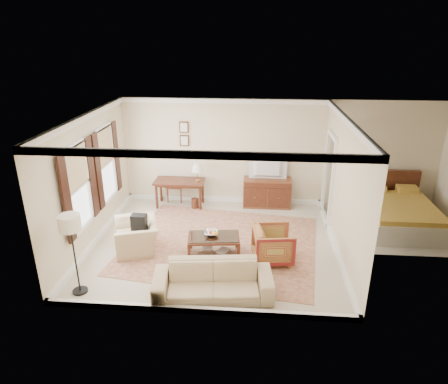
# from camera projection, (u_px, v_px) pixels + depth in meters

# --- Properties ---
(room_shell) EXTENTS (5.51, 5.01, 2.91)m
(room_shell) POSITION_uv_depth(u_px,v_px,m) (213.00, 138.00, 8.22)
(room_shell) COLOR beige
(room_shell) RESTS_ON ground
(annex_bedroom) EXTENTS (3.00, 2.70, 2.90)m
(annex_bedroom) POSITION_uv_depth(u_px,v_px,m) (402.00, 215.00, 9.73)
(annex_bedroom) COLOR beige
(annex_bedroom) RESTS_ON ground
(window_front) EXTENTS (0.12, 1.56, 1.80)m
(window_front) POSITION_uv_depth(u_px,v_px,m) (78.00, 188.00, 8.12)
(window_front) COLOR #CCB284
(window_front) RESTS_ON room_shell
(window_rear) EXTENTS (0.12, 1.56, 1.80)m
(window_rear) POSITION_uv_depth(u_px,v_px,m) (106.00, 164.00, 9.60)
(window_rear) COLOR #CCB284
(window_rear) RESTS_ON room_shell
(doorway) EXTENTS (0.10, 1.12, 2.25)m
(doorway) POSITION_uv_depth(u_px,v_px,m) (328.00, 180.00, 9.92)
(doorway) COLOR white
(doorway) RESTS_ON room_shell
(rug) EXTENTS (4.66, 4.14, 0.01)m
(rug) POSITION_uv_depth(u_px,v_px,m) (221.00, 244.00, 9.10)
(rug) COLOR brown
(rug) RESTS_ON room_shell
(writing_desk) EXTENTS (1.35, 0.68, 0.74)m
(writing_desk) POSITION_uv_depth(u_px,v_px,m) (180.00, 184.00, 10.90)
(writing_desk) COLOR #532617
(writing_desk) RESTS_ON room_shell
(desk_chair) EXTENTS (0.52, 0.52, 1.05)m
(desk_chair) POSITION_uv_depth(u_px,v_px,m) (175.00, 183.00, 11.28)
(desk_chair) COLOR brown
(desk_chair) RESTS_ON room_shell
(desk_lamp) EXTENTS (0.32, 0.32, 0.50)m
(desk_lamp) POSITION_uv_depth(u_px,v_px,m) (197.00, 172.00, 10.73)
(desk_lamp) COLOR silver
(desk_lamp) RESTS_ON writing_desk
(framed_prints) EXTENTS (0.25, 0.04, 0.68)m
(framed_prints) POSITION_uv_depth(u_px,v_px,m) (184.00, 134.00, 10.78)
(framed_prints) COLOR #532617
(framed_prints) RESTS_ON room_shell
(sideboard) EXTENTS (1.29, 0.50, 0.79)m
(sideboard) POSITION_uv_depth(u_px,v_px,m) (267.00, 193.00, 10.95)
(sideboard) COLOR brown
(sideboard) RESTS_ON room_shell
(tv) EXTENTS (0.97, 0.56, 0.13)m
(tv) POSITION_uv_depth(u_px,v_px,m) (268.00, 162.00, 10.61)
(tv) COLOR black
(tv) RESTS_ON sideboard
(coffee_table) EXTENTS (1.15, 0.76, 0.46)m
(coffee_table) POSITION_uv_depth(u_px,v_px,m) (214.00, 241.00, 8.52)
(coffee_table) COLOR #532617
(coffee_table) RESTS_ON room_shell
(fruit_bowl) EXTENTS (0.42, 0.42, 0.10)m
(fruit_bowl) POSITION_uv_depth(u_px,v_px,m) (211.00, 233.00, 8.51)
(fruit_bowl) COLOR silver
(fruit_bowl) RESTS_ON coffee_table
(book_a) EXTENTS (0.28, 0.04, 0.38)m
(book_a) POSITION_uv_depth(u_px,v_px,m) (202.00, 246.00, 8.65)
(book_a) COLOR brown
(book_a) RESTS_ON coffee_table
(book_b) EXTENTS (0.26, 0.15, 0.38)m
(book_b) POSITION_uv_depth(u_px,v_px,m) (219.00, 249.00, 8.54)
(book_b) COLOR brown
(book_b) RESTS_ON coffee_table
(striped_armchair) EXTENTS (0.85, 0.89, 0.82)m
(striped_armchair) POSITION_uv_depth(u_px,v_px,m) (273.00, 243.00, 8.30)
(striped_armchair) COLOR maroon
(striped_armchair) RESTS_ON room_shell
(club_armchair) EXTENTS (0.96, 1.19, 0.90)m
(club_armchair) POSITION_uv_depth(u_px,v_px,m) (136.00, 231.00, 8.71)
(club_armchair) COLOR tan
(club_armchair) RESTS_ON room_shell
(backpack) EXTENTS (0.34, 0.39, 0.40)m
(backpack) POSITION_uv_depth(u_px,v_px,m) (139.00, 221.00, 8.61)
(backpack) COLOR black
(backpack) RESTS_ON club_armchair
(sofa) EXTENTS (2.20, 0.86, 0.84)m
(sofa) POSITION_uv_depth(u_px,v_px,m) (213.00, 276.00, 7.16)
(sofa) COLOR tan
(sofa) RESTS_ON room_shell
(floor_lamp) EXTENTS (0.39, 0.39, 1.57)m
(floor_lamp) POSITION_uv_depth(u_px,v_px,m) (70.00, 229.00, 6.94)
(floor_lamp) COLOR black
(floor_lamp) RESTS_ON room_shell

